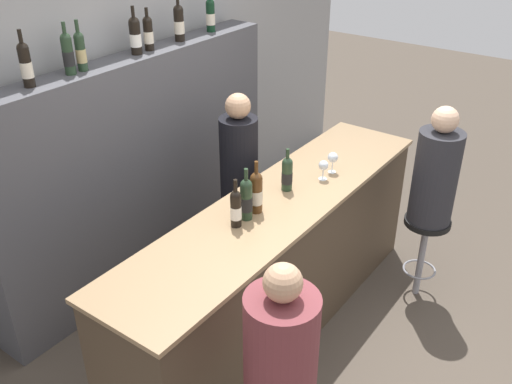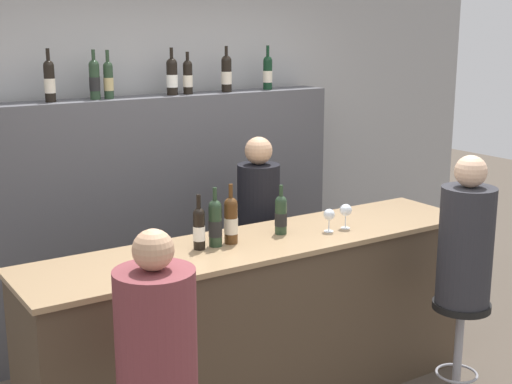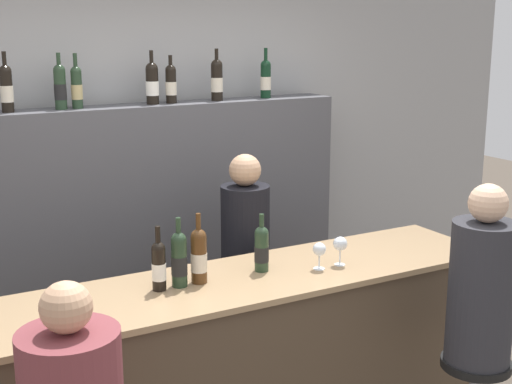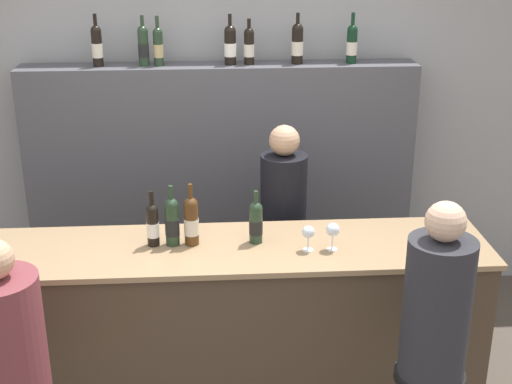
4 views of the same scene
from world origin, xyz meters
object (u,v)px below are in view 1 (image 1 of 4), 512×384
wine_bottle_backbar_2 (80,51)px  wine_bottle_backbar_6 (210,15)px  wine_glass_1 (333,158)px  wine_bottle_counter_0 (236,208)px  wine_bottle_counter_1 (246,199)px  wine_bottle_backbar_5 (179,23)px  guest_seated_left (281,342)px  wine_bottle_backbar_1 (68,53)px  bar_stool_right (425,237)px  wine_bottle_counter_2 (256,192)px  wine_bottle_counter_3 (287,173)px  wine_bottle_backbar_4 (148,33)px  guest_seated_right (436,173)px  wine_glass_0 (323,166)px  wine_bottle_backbar_0 (26,64)px  bartender (239,195)px  wine_bottle_backbar_3 (135,35)px

wine_bottle_backbar_2 → wine_bottle_backbar_6: wine_bottle_backbar_6 is taller
wine_glass_1 → wine_bottle_counter_0: bearing=172.7°
wine_bottle_counter_1 → wine_bottle_backbar_2: 1.42m
wine_bottle_backbar_5 → guest_seated_left: (-1.51, -1.95, -0.91)m
wine_bottle_backbar_1 → bar_stool_right: size_ratio=0.48×
wine_bottle_backbar_5 → wine_bottle_backbar_6: wine_bottle_backbar_5 is taller
wine_bottle_counter_2 → wine_bottle_counter_0: bearing=180.0°
wine_bottle_counter_0 → wine_bottle_counter_3: bearing=0.0°
wine_bottle_backbar_1 → wine_bottle_backbar_4: size_ratio=1.09×
wine_bottle_backbar_2 → wine_bottle_backbar_4: (0.59, -0.00, -0.01)m
wine_bottle_backbar_5 → wine_glass_1: 1.54m
wine_bottle_backbar_2 → guest_seated_right: (1.33, -1.95, -0.84)m
wine_bottle_counter_3 → wine_bottle_backbar_6: size_ratio=0.89×
wine_glass_0 → wine_bottle_backbar_0: bearing=132.3°
wine_bottle_counter_0 → wine_bottle_backbar_1: wine_bottle_backbar_1 is taller
wine_bottle_backbar_2 → bar_stool_right: bearing=-55.7°
wine_bottle_counter_3 → guest_seated_right: size_ratio=0.34×
wine_bottle_counter_3 → wine_bottle_backbar_2: wine_bottle_backbar_2 is taller
wine_bottle_backbar_6 → guest_seated_right: 2.12m
wine_bottle_counter_3 → wine_glass_1: bearing=-16.9°
wine_bottle_counter_0 → wine_bottle_backbar_4: bearing=64.3°
wine_glass_0 → wine_bottle_backbar_5: bearing=86.2°
wine_bottle_counter_1 → guest_seated_left: (-0.71, -0.73, -0.18)m
wine_bottle_backbar_1 → wine_bottle_backbar_4: (0.69, -0.00, -0.01)m
wine_bottle_backbar_4 → wine_bottle_backbar_5: bearing=0.0°
wine_bottle_counter_3 → guest_seated_right: (0.77, -0.73, -0.10)m
guest_seated_left → wine_bottle_backbar_5: bearing=52.1°
wine_bottle_backbar_5 → wine_glass_0: bearing=-93.8°
wine_bottle_counter_1 → wine_glass_1: wine_bottle_counter_1 is taller
bar_stool_right → wine_bottle_backbar_6: bearing=91.5°
wine_bottle_counter_2 → wine_bottle_backbar_1: bearing=104.2°
wine_bottle_backbar_1 → bartender: wine_bottle_backbar_1 is taller
wine_bottle_counter_2 → wine_glass_0: wine_bottle_counter_2 is taller
wine_bottle_backbar_5 → wine_bottle_backbar_0: bearing=-180.0°
wine_bottle_backbar_2 → wine_glass_1: (0.95, -1.34, -0.75)m
wine_bottle_backbar_0 → guest_seated_right: wine_bottle_backbar_0 is taller
wine_bottle_counter_1 → guest_seated_right: 1.43m
wine_bottle_counter_1 → wine_bottle_backbar_6: bearing=46.2°
wine_bottle_counter_1 → wine_bottle_counter_3: wine_bottle_counter_1 is taller
wine_bottle_counter_0 → bar_stool_right: bearing=-28.9°
wine_bottle_backbar_1 → bar_stool_right: bearing=-53.8°
wine_bottle_backbar_4 → wine_glass_0: bearing=-80.2°
wine_bottle_backbar_6 → wine_bottle_counter_1: bearing=-133.8°
wine_bottle_counter_3 → bar_stool_right: wine_bottle_counter_3 is taller
wine_bottle_counter_0 → wine_bottle_backbar_5: 1.69m
wine_bottle_backbar_3 → guest_seated_left: size_ratio=0.44×
wine_bottle_backbar_3 → wine_bottle_backbar_5: (0.44, 0.00, 0.00)m
wine_bottle_backbar_0 → guest_seated_right: 2.73m
wine_bottle_counter_3 → wine_bottle_backbar_3: 1.43m
wine_bottle_backbar_2 → wine_glass_0: (0.82, -1.34, -0.76)m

